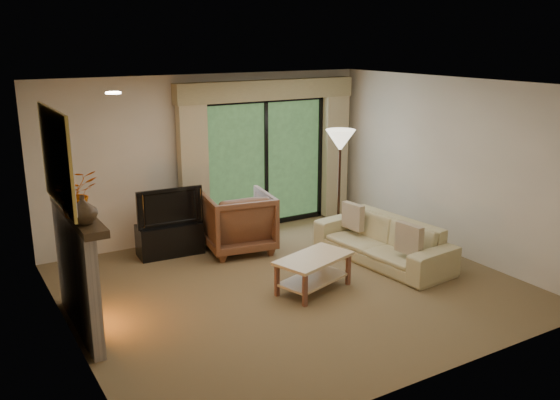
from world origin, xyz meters
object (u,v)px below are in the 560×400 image
armchair (238,222)px  coffee_table (313,273)px  media_console (170,239)px  sofa (383,241)px

armchair → coffee_table: 1.84m
media_console → armchair: (0.96, -0.37, 0.22)m
sofa → coffee_table: size_ratio=2.11×
sofa → coffee_table: sofa is taller
sofa → coffee_table: bearing=-82.0°
media_console → coffee_table: bearing=-59.1°
armchair → coffee_table: (0.15, -1.82, -0.23)m
media_console → sofa: sofa is taller
armchair → sofa: bearing=146.2°
media_console → armchair: size_ratio=0.95×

